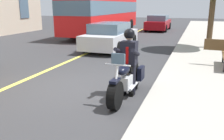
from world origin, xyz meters
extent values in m
plane|color=#333335|center=(0.00, 0.00, 0.00)|extent=(80.00, 80.00, 0.00)
cube|color=#E5DB4C|center=(0.00, -2.00, 0.01)|extent=(60.00, 0.16, 0.01)
cylinder|color=black|center=(1.08, 1.41, 0.33)|extent=(0.66, 0.21, 0.66)
cylinder|color=black|center=(-0.47, 1.44, 0.33)|extent=(0.66, 0.21, 0.66)
cube|color=silver|center=(0.28, 1.43, 0.42)|extent=(0.57, 0.29, 0.32)
ellipsoid|color=black|center=(0.48, 1.42, 0.78)|extent=(0.57, 0.29, 0.24)
cube|color=black|center=(-0.07, 1.43, 0.74)|extent=(0.71, 0.29, 0.12)
cube|color=black|center=(-0.42, 1.66, 0.48)|extent=(0.40, 0.13, 0.36)
cube|color=black|center=(-0.43, 1.22, 0.48)|extent=(0.40, 0.13, 0.36)
cylinder|color=silver|center=(1.06, 1.41, 0.60)|extent=(0.35, 0.06, 0.76)
cylinder|color=silver|center=(0.90, 1.41, 1.00)|extent=(0.05, 0.60, 0.04)
cube|color=black|center=(1.08, 1.41, 0.68)|extent=(0.36, 0.17, 0.06)
cylinder|color=silver|center=(-0.02, 1.59, 0.26)|extent=(0.90, 0.10, 0.08)
cube|color=slate|center=(0.88, 1.41, 1.12)|extent=(0.05, 0.32, 0.28)
cylinder|color=black|center=(0.03, 1.55, 0.42)|extent=(0.14, 0.14, 0.84)
cube|color=black|center=(0.09, 1.55, 0.05)|extent=(0.26, 0.12, 0.10)
cylinder|color=black|center=(0.02, 1.31, 0.42)|extent=(0.14, 0.14, 0.84)
cube|color=black|center=(0.08, 1.31, 0.05)|extent=(0.26, 0.12, 0.10)
cube|color=black|center=(0.03, 1.43, 1.12)|extent=(0.33, 0.41, 0.60)
cube|color=red|center=(0.19, 1.43, 1.08)|extent=(0.03, 0.07, 0.44)
cylinder|color=black|center=(0.21, 1.65, 1.18)|extent=(0.55, 0.11, 0.28)
cylinder|color=black|center=(0.20, 1.21, 1.18)|extent=(0.55, 0.11, 0.28)
sphere|color=tan|center=(0.03, 1.43, 1.55)|extent=(0.22, 0.22, 0.22)
sphere|color=black|center=(0.03, 1.43, 1.60)|extent=(0.28, 0.28, 0.28)
cube|color=red|center=(-12.80, -4.14, 1.77)|extent=(11.00, 2.50, 2.85)
cube|color=slate|center=(-12.80, -4.14, 2.10)|extent=(11.04, 2.52, 0.90)
cube|color=slate|center=(-18.30, -4.14, 2.00)|extent=(0.06, 2.40, 1.90)
cylinder|color=black|center=(-16.40, -5.34, 0.50)|extent=(1.00, 0.30, 1.00)
cylinder|color=black|center=(-16.40, -2.94, 0.50)|extent=(1.00, 0.30, 1.00)
cylinder|color=black|center=(-9.60, -5.34, 0.50)|extent=(1.00, 0.30, 1.00)
cylinder|color=black|center=(-9.60, -2.94, 0.50)|extent=(1.00, 0.30, 1.00)
cube|color=silver|center=(-6.40, -1.32, 0.55)|extent=(4.60, 1.80, 0.70)
cube|color=slate|center=(-6.20, -1.32, 1.10)|extent=(2.40, 1.60, 0.60)
cylinder|color=black|center=(-7.85, -2.17, 0.32)|extent=(0.64, 0.22, 0.64)
cylinder|color=black|center=(-7.85, -0.47, 0.32)|extent=(0.64, 0.22, 0.64)
cylinder|color=black|center=(-4.95, -2.17, 0.32)|extent=(0.64, 0.22, 0.64)
cylinder|color=black|center=(-4.95, -0.47, 0.32)|extent=(0.64, 0.22, 0.64)
cube|color=maroon|center=(-17.07, -0.45, 0.55)|extent=(4.60, 1.80, 0.70)
cube|color=slate|center=(-16.87, -0.45, 1.10)|extent=(2.40, 1.60, 0.60)
cylinder|color=black|center=(-18.52, -1.30, 0.32)|extent=(0.64, 0.22, 0.64)
cylinder|color=black|center=(-18.52, 0.40, 0.32)|extent=(0.64, 0.22, 0.64)
cylinder|color=black|center=(-15.62, -1.30, 0.32)|extent=(0.64, 0.22, 0.64)
cylinder|color=black|center=(-15.62, 0.40, 0.32)|extent=(0.64, 0.22, 0.64)
cube|color=black|center=(-2.63, 3.98, 0.36)|extent=(0.06, 0.06, 0.42)
cube|color=black|center=(-4.13, 4.06, 0.36)|extent=(0.06, 0.06, 0.42)
cylinder|color=#4C3823|center=(-7.72, 3.64, 1.51)|extent=(0.28, 0.28, 2.72)
cube|color=slate|center=(-11.69, -10.97, 2.00)|extent=(1.10, 0.06, 1.60)
camera|label=1|loc=(6.02, 3.06, 2.32)|focal=39.40mm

